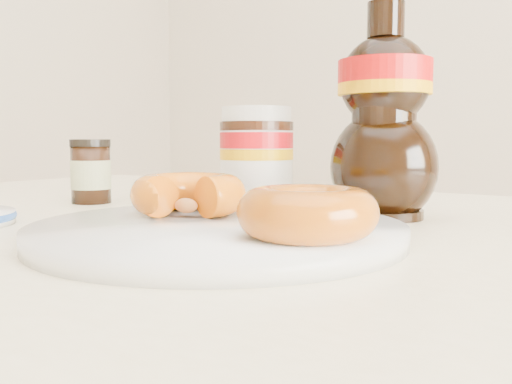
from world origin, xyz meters
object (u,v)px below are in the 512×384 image
Objects in this scene: dining_table at (239,317)px; donut_whole at (307,212)px; syrup_bottle at (384,112)px; nutella_jar at (256,155)px; donut_bitten at (189,194)px; dark_jar at (91,172)px; plate at (218,231)px.

donut_whole is at bearing -33.13° from dining_table.
syrup_bottle is at bearing 60.87° from dining_table.
donut_whole is 0.82× the size of nutella_jar.
nutella_jar is (-0.18, 0.19, 0.03)m from donut_whole.
nutella_jar is 0.15m from syrup_bottle.
dining_table is 6.54× the size of syrup_bottle.
dining_table is at bearing 72.79° from donut_bitten.
syrup_bottle is (0.08, 0.14, 0.19)m from dining_table.
donut_whole is at bearing -78.52° from syrup_bottle.
dark_jar is at bearing -164.38° from nutella_jar.
donut_bitten is (-0.03, -0.04, 0.12)m from dining_table.
syrup_bottle is 2.68× the size of dark_jar.
donut_bitten is at bearing -76.69° from nutella_jar.
dining_table is 0.30m from dark_jar.
nutella_jar is at bearing 119.13° from dining_table.
dining_table is at bearing 146.87° from donut_whole.
nutella_jar is (-0.06, 0.11, 0.15)m from dining_table.
syrup_bottle reaches higher than dining_table.
plate is 3.67× the size of dark_jar.
donut_whole is 0.23m from syrup_bottle.
dark_jar is at bearing -165.50° from syrup_bottle.
dark_jar is at bearing 162.30° from donut_whole.
donut_bitten is 0.47× the size of syrup_bottle.
donut_bitten is 1.26× the size of dark_jar.
donut_whole is at bearing -45.85° from nutella_jar.
dining_table is 0.12m from donut_bitten.
syrup_bottle is at bearing 76.59° from plate.
donut_whole is at bearing -17.70° from dark_jar.
donut_bitten is 0.15m from nutella_jar.
donut_bitten is at bearing -120.04° from syrup_bottle.
plate is 0.20m from nutella_jar.
donut_bitten reaches higher than plate.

